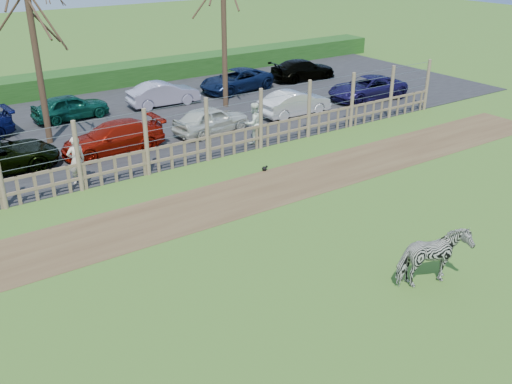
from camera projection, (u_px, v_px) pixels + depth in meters
ground at (278, 272)px, 14.93m from camera, size 120.00×120.00×0.00m
dirt_strip at (195, 209)px, 18.30m from camera, size 34.00×2.80×0.01m
asphalt at (88, 128)px, 25.81m from camera, size 44.00×13.00×0.04m
hedge at (43, 86)px, 30.85m from camera, size 46.00×2.00×1.10m
fence at (147, 154)px, 20.60m from camera, size 30.16×0.16×2.50m
tree_mid at (32, 24)px, 22.02m from camera, size 4.80×4.80×6.83m
zebra at (433, 258)px, 14.09m from camera, size 1.95×1.21×1.53m
visitor_a at (76, 160)px, 19.75m from camera, size 0.65×0.44×1.72m
visitor_b at (254, 123)px, 23.61m from camera, size 0.87×0.69×1.72m
crow at (265, 168)px, 21.21m from camera, size 0.24×0.18×0.19m
car_3 at (113, 138)px, 22.74m from camera, size 4.16×1.75×1.20m
car_4 at (211, 120)px, 24.94m from camera, size 3.66×1.82×1.20m
car_5 at (295, 103)px, 27.36m from camera, size 3.65×1.31×1.20m
car_6 at (367, 88)px, 30.02m from camera, size 4.46×2.33×1.20m
car_10 at (71, 107)px, 26.78m from camera, size 3.61×1.64×1.20m
car_11 at (163, 94)px, 28.95m from camera, size 3.70×1.44×1.20m
car_12 at (236, 80)px, 31.60m from camera, size 4.55×2.56×1.20m
car_13 at (303, 70)px, 34.09m from camera, size 4.21×1.87×1.20m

